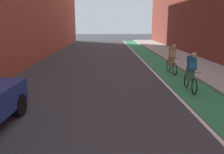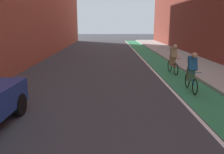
# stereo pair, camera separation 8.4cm
# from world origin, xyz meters

# --- Properties ---
(ground_plane) EXTENTS (97.28, 97.28, 0.00)m
(ground_plane) POSITION_xyz_m (0.00, 18.11, 0.00)
(ground_plane) COLOR #38383D
(bike_lane_paint) EXTENTS (1.60, 44.22, 0.00)m
(bike_lane_paint) POSITION_xyz_m (3.66, 20.11, 0.00)
(bike_lane_paint) COLOR #2D8451
(bike_lane_paint) RESTS_ON ground
(lane_divider_stripe) EXTENTS (0.12, 44.22, 0.00)m
(lane_divider_stripe) POSITION_xyz_m (2.76, 20.11, 0.00)
(lane_divider_stripe) COLOR white
(lane_divider_stripe) RESTS_ON ground
(sidewalk_right) EXTENTS (2.84, 44.22, 0.14)m
(sidewalk_right) POSITION_xyz_m (5.88, 20.11, 0.07)
(sidewalk_right) COLOR #A8A59E
(sidewalk_right) RESTS_ON ground
(cyclist_trailing) EXTENTS (0.48, 1.67, 1.59)m
(cyclist_trailing) POSITION_xyz_m (3.48, 13.98, 0.84)
(cyclist_trailing) COLOR black
(cyclist_trailing) RESTS_ON ground
(cyclist_far) EXTENTS (0.48, 1.70, 1.61)m
(cyclist_far) POSITION_xyz_m (3.66, 17.40, 0.85)
(cyclist_far) COLOR black
(cyclist_far) RESTS_ON ground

